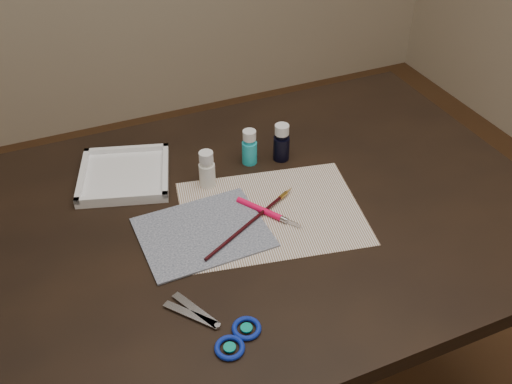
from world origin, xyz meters
name	(u,v)px	position (x,y,z in m)	size (l,w,h in m)	color
table	(256,320)	(0.00, 0.00, 0.38)	(1.30, 0.90, 0.75)	black
paper	(271,213)	(0.03, -0.02, 0.75)	(0.39, 0.30, 0.00)	white
canvas	(203,232)	(-0.13, -0.03, 0.75)	(0.26, 0.21, 0.00)	#131E39
paint_bottle_white	(207,169)	(-0.07, 0.13, 0.80)	(0.04, 0.04, 0.09)	white
paint_bottle_cyan	(249,147)	(0.06, 0.17, 0.79)	(0.04, 0.04, 0.09)	#24C0D1
paint_bottle_navy	(282,142)	(0.13, 0.16, 0.80)	(0.04, 0.04, 0.10)	black
paintbrush	(252,221)	(-0.03, -0.04, 0.76)	(0.29, 0.01, 0.01)	black
craft_knife	(270,213)	(0.02, -0.03, 0.76)	(0.17, 0.01, 0.01)	#FF0B4B
scissors	(207,324)	(-0.20, -0.26, 0.76)	(0.20, 0.10, 0.01)	silver
palette_tray	(124,174)	(-0.24, 0.23, 0.76)	(0.20, 0.20, 0.02)	white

